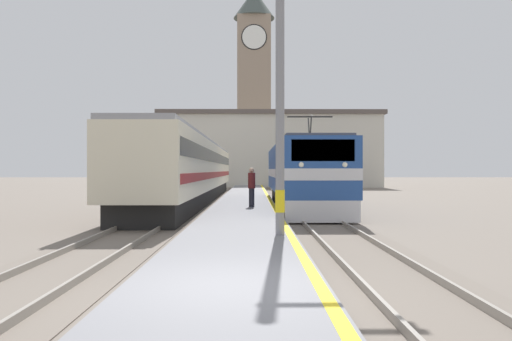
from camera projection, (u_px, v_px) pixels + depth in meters
name	position (u px, v px, depth m)	size (l,w,h in m)	color
ground_plane	(247.00, 197.00, 37.51)	(200.00, 200.00, 0.00)	#70665B
platform	(246.00, 199.00, 32.51)	(3.13, 140.00, 0.29)	slate
rail_track_near	(292.00, 200.00, 32.53)	(2.83, 140.00, 0.16)	#70665B
rail_track_far	(194.00, 200.00, 32.49)	(2.83, 140.00, 0.16)	#70665B
locomotive_train	(301.00, 174.00, 26.52)	(2.92, 16.90, 4.44)	black
passenger_train	(194.00, 169.00, 32.56)	(2.92, 33.54, 3.83)	black
catenary_mast	(282.00, 69.00, 13.29)	(2.14, 0.26, 8.88)	gray
person_on_platform	(252.00, 186.00, 23.36)	(0.34, 0.34, 1.84)	#23232D
clock_tower	(254.00, 80.00, 71.75)	(5.90, 5.90, 28.10)	gray
station_building	(270.00, 150.00, 59.73)	(26.23, 7.47, 8.88)	beige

